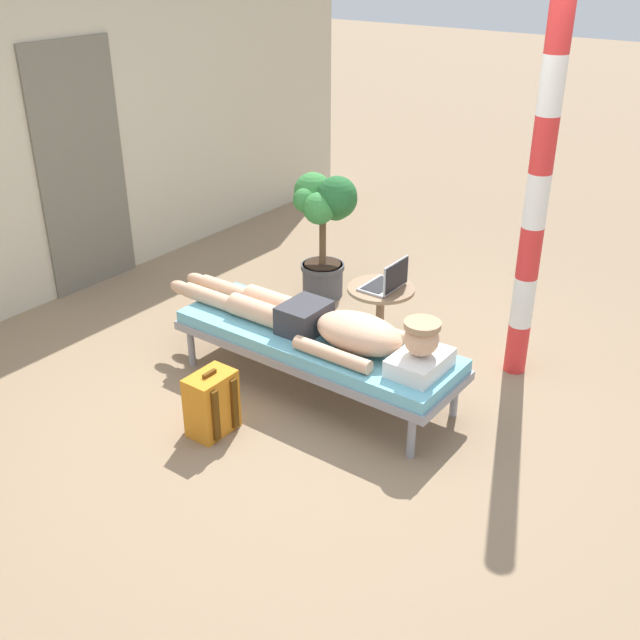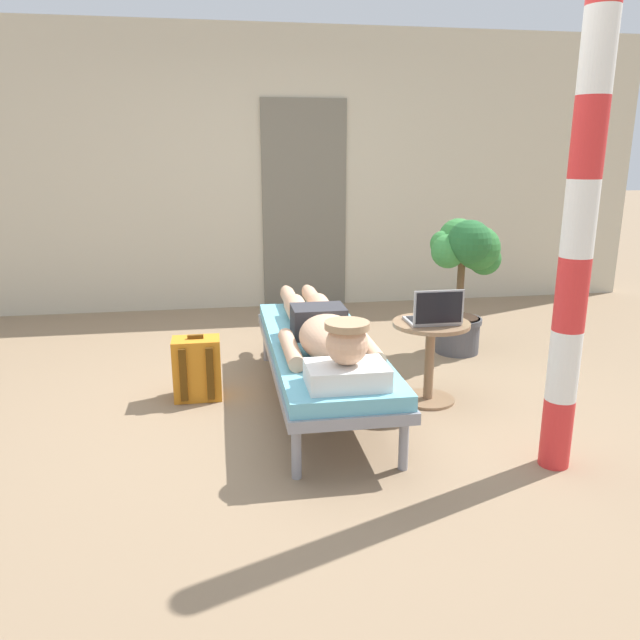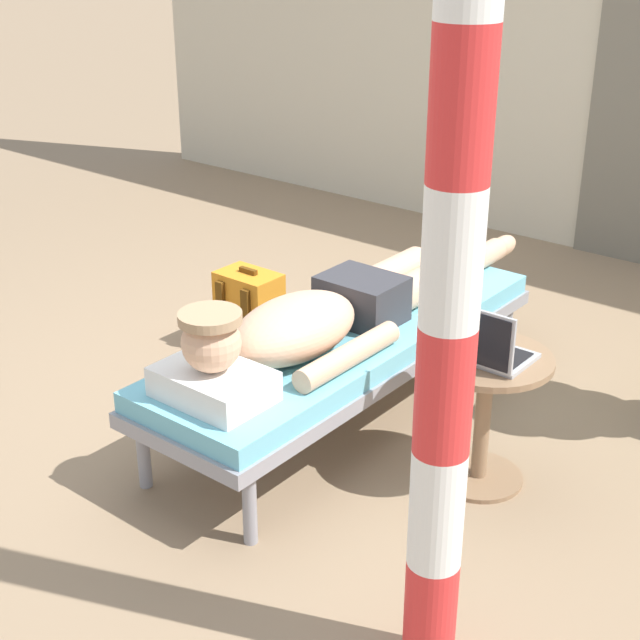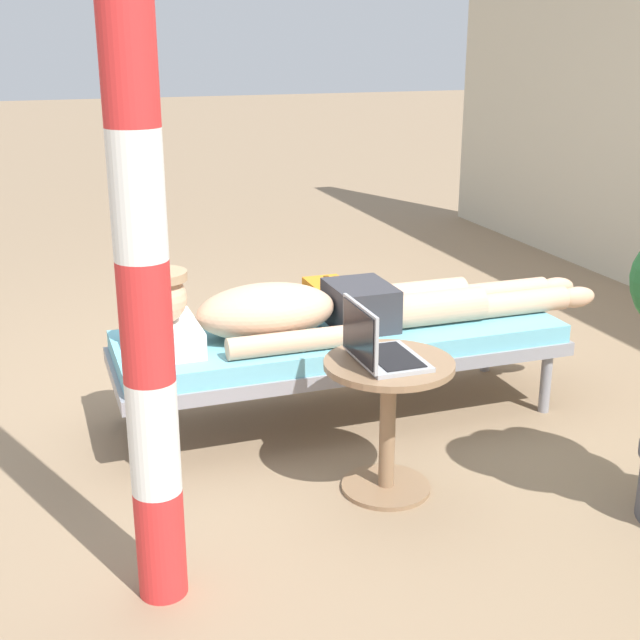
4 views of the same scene
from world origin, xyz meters
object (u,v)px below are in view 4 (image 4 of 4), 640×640
porch_post (137,195)px  person_reclining (318,309)px  lounge_chair (341,344)px  side_table (388,403)px  laptop (377,348)px  backpack (329,319)px

porch_post → person_reclining: bearing=140.1°
lounge_chair → side_table: (0.68, -0.07, 0.01)m
laptop → lounge_chair: bearing=170.0°
person_reclining → porch_post: bearing=-39.9°
person_reclining → laptop: 0.69m
side_table → porch_post: (0.36, -0.91, 0.89)m
person_reclining → lounge_chair: bearing=90.0°
lounge_chair → side_table: 0.69m
lounge_chair → side_table: side_table is taller
backpack → porch_post: 2.41m
person_reclining → side_table: bearing=3.3°
lounge_chair → side_table: bearing=-5.8°
lounge_chair → laptop: 0.73m
person_reclining → laptop: (0.68, -0.01, 0.06)m
side_table → porch_post: porch_post is taller
person_reclining → backpack: person_reclining is taller
side_table → backpack: side_table is taller
lounge_chair → person_reclining: person_reclining is taller
side_table → lounge_chair: bearing=174.2°
person_reclining → side_table: 0.70m
porch_post → lounge_chair: bearing=136.8°
side_table → laptop: size_ratio=1.69×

